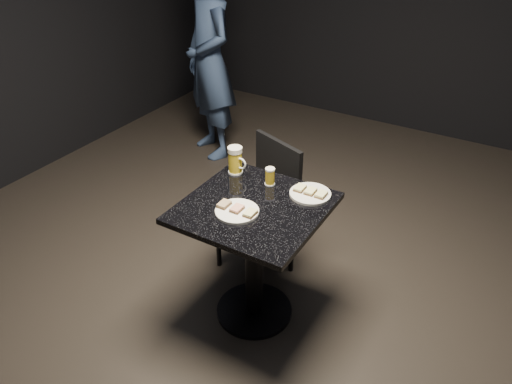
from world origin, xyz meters
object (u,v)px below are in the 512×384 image
at_px(plate_large, 237,211).
at_px(patron, 210,61).
at_px(plate_small, 310,194).
at_px(beer_mug, 235,160).
at_px(chair, 263,200).
at_px(beer_tumbler, 270,176).
at_px(table, 254,243).

distance_m(plate_large, patron, 2.14).
height_order(plate_small, beer_mug, beer_mug).
height_order(beer_mug, chair, beer_mug).
height_order(plate_large, patron, patron).
relative_size(beer_tumbler, chair, 0.11).
bearing_deg(chair, plate_large, -74.63).
bearing_deg(table, plate_large, -111.91).
height_order(plate_small, table, plate_small).
bearing_deg(beer_mug, chair, 62.50).
height_order(plate_small, patron, patron).
bearing_deg(patron, table, -18.29).
relative_size(plate_large, chair, 0.25).
xyz_separation_m(beer_tumbler, chair, (-0.14, 0.18, -0.30)).
height_order(beer_tumbler, chair, chair).
distance_m(plate_small, patron, 2.07).
relative_size(plate_small, beer_tumbler, 2.23).
bearing_deg(chair, plate_small, -23.39).
xyz_separation_m(beer_mug, beer_tumbler, (0.23, -0.01, -0.03)).
bearing_deg(beer_mug, patron, 130.12).
distance_m(beer_mug, beer_tumbler, 0.23).
relative_size(plate_large, beer_tumbler, 2.24).
bearing_deg(chair, table, -66.23).
xyz_separation_m(patron, beer_tumbler, (1.35, -1.34, -0.05)).
bearing_deg(table, beer_mug, 138.15).
xyz_separation_m(plate_small, chair, (-0.38, 0.16, -0.26)).
distance_m(table, chair, 0.44).
bearing_deg(beer_mug, plate_small, 0.19).
bearing_deg(patron, beer_mug, -19.64).
bearing_deg(plate_small, plate_large, -125.85).
distance_m(patron, table, 2.12).
bearing_deg(table, beer_tumbler, 98.67).
height_order(table, chair, chair).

